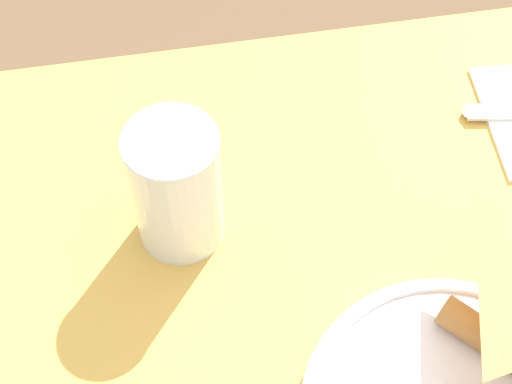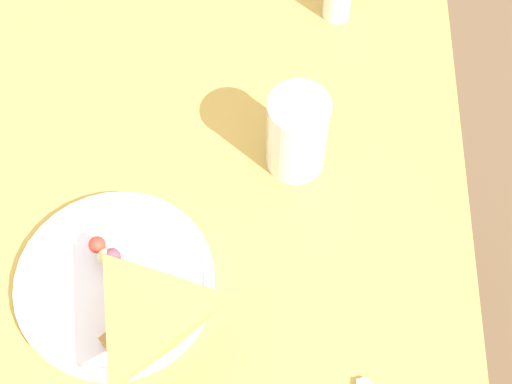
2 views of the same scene
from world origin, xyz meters
TOP-DOWN VIEW (x-y plane):
  - milk_glass at (0.15, -0.20)m, footprint 0.07×0.07m

SIDE VIEW (x-z plane):
  - milk_glass at x=0.15m, z-range 0.75..0.87m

